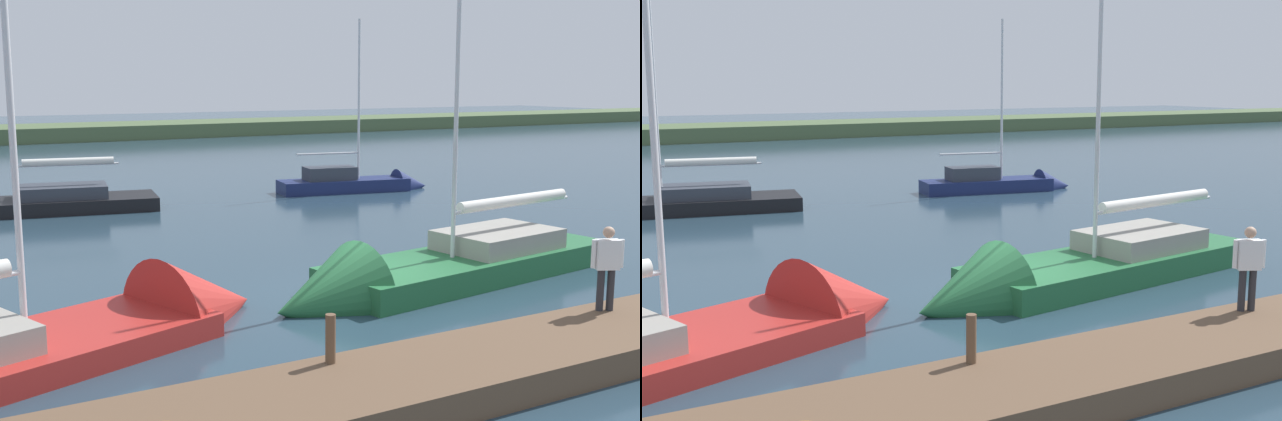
% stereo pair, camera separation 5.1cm
% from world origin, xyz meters
% --- Properties ---
extents(ground_plane, '(200.00, 200.00, 0.00)m').
position_xyz_m(ground_plane, '(0.00, 0.00, 0.00)').
color(ground_plane, '#263D4C').
extents(far_shoreline, '(180.00, 8.00, 2.40)m').
position_xyz_m(far_shoreline, '(0.00, -52.66, 0.00)').
color(far_shoreline, '#4C603D').
rests_on(far_shoreline, ground_plane).
extents(dock_pier, '(21.90, 2.30, 0.53)m').
position_xyz_m(dock_pier, '(0.00, 5.42, 0.26)').
color(dock_pier, brown).
rests_on(dock_pier, ground_plane).
extents(mooring_post_far, '(0.16, 0.16, 0.79)m').
position_xyz_m(mooring_post_far, '(3.28, 4.61, 0.92)').
color(mooring_post_far, brown).
rests_on(mooring_post_far, dock_pier).
extents(sailboat_mid_channel, '(11.07, 6.00, 11.45)m').
position_xyz_m(sailboat_mid_channel, '(6.20, 0.60, 0.19)').
color(sailboat_mid_channel, '#B22823').
rests_on(sailboat_mid_channel, ground_plane).
extents(sailboat_far_right, '(7.14, 2.84, 8.25)m').
position_xyz_m(sailboat_far_right, '(-9.50, -14.71, 0.21)').
color(sailboat_far_right, navy).
rests_on(sailboat_far_right, ground_plane).
extents(sailboat_inner_slip, '(10.38, 3.88, 11.15)m').
position_xyz_m(sailboat_inner_slip, '(-1.91, 0.08, 0.22)').
color(sailboat_inner_slip, '#236638').
rests_on(sailboat_inner_slip, ground_plane).
extents(person_on_dock, '(0.58, 0.39, 1.65)m').
position_xyz_m(person_on_dock, '(-2.77, 4.75, 1.47)').
color(person_on_dock, '#28282D').
rests_on(person_on_dock, dock_pier).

